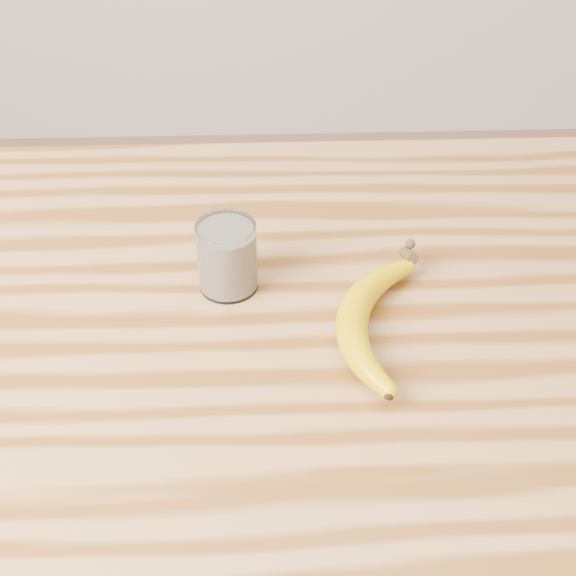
{
  "coord_description": "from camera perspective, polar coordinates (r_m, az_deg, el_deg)",
  "views": [
    {
      "loc": [
        -0.11,
        -0.71,
        1.55
      ],
      "look_at": [
        -0.09,
        0.01,
        0.93
      ],
      "focal_mm": 50.0,
      "sensor_mm": 36.0,
      "label": 1
    }
  ],
  "objects": [
    {
      "name": "smoothie_glass",
      "position": [
        0.98,
        -4.35,
        2.2
      ],
      "size": [
        0.07,
        0.07,
        0.09
      ],
      "color": "white",
      "rests_on": "table"
    },
    {
      "name": "banana",
      "position": [
        0.93,
        4.55,
        -2.09
      ],
      "size": [
        0.19,
        0.33,
        0.04
      ],
      "primitive_type": null,
      "rotation": [
        0.0,
        0.0,
        -0.23
      ],
      "color": "#D3A900",
      "rests_on": "table"
    },
    {
      "name": "table",
      "position": [
        1.06,
        4.68,
        -6.8
      ],
      "size": [
        1.2,
        0.8,
        0.9
      ],
      "color": "#A67640",
      "rests_on": "ground"
    }
  ]
}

